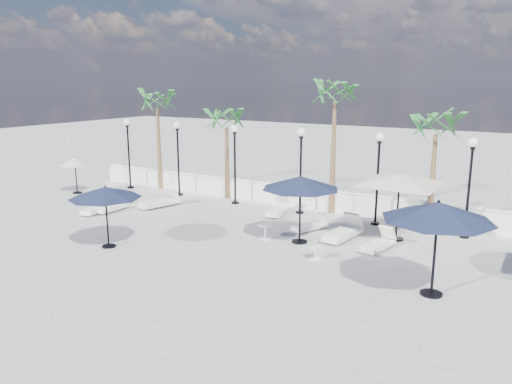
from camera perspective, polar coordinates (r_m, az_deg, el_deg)
The scene contains 27 objects.
ground at distance 17.37m, azimuth -4.50°, elevation -7.21°, with size 100.00×100.00×0.00m, color gray.
balustrade at distance 23.49m, azimuth 6.11°, elevation -0.76°, with size 26.00×0.30×1.01m.
lamppost_0 at distance 28.35m, azimuth -14.40°, elevation 5.38°, with size 0.36×0.36×3.84m.
lamppost_1 at distance 26.00m, azimuth -8.92°, elevation 4.99°, with size 0.36×0.36×3.84m.
lamppost_2 at distance 23.92m, azimuth -2.44°, elevation 4.48°, with size 0.36×0.36×3.84m.
lamppost_3 at distance 22.21m, azimuth 5.14°, elevation 3.80°, with size 0.36×0.36×3.84m.
lamppost_4 at distance 20.95m, azimuth 13.80°, elevation 2.95°, with size 0.36×0.36×3.84m.
lamppost_5 at distance 20.22m, azimuth 23.29°, elevation 1.94°, with size 0.36×0.36×3.84m.
palm_0 at distance 27.72m, azimuth -11.23°, elevation 9.61°, with size 2.60×2.60×5.50m.
palm_1 at distance 24.99m, azimuth -3.38°, elevation 7.73°, with size 2.60×2.60×4.70m.
palm_2 at distance 22.21m, azimuth 9.03°, elevation 10.50°, with size 2.60×2.60×6.10m.
palm_3 at distance 21.06m, azimuth 19.89°, elevation 6.62°, with size 2.60×2.60×4.90m.
lounger_0 at distance 23.75m, azimuth -17.77°, elevation -1.78°, with size 0.90×1.81×0.65m.
lounger_1 at distance 23.82m, azimuth -16.13°, elevation -1.64°, with size 0.59×1.72×0.64m.
lounger_2 at distance 24.08m, azimuth -10.97°, elevation -1.11°, with size 1.17×2.15×0.77m.
lounger_3 at distance 20.15m, azimuth 6.21°, elevation -3.82°, with size 1.14×1.70×0.61m.
lounger_4 at distance 22.37m, azimuth 2.52°, elevation -2.00°, with size 1.01×1.97×0.70m.
lounger_5 at distance 18.31m, azimuth 13.81°, elevation -5.76°, with size 0.87×1.84×0.66m.
lounger_6 at distance 19.20m, azimuth 9.90°, elevation -4.58°, with size 0.94×2.18×0.79m.
side_table_0 at distance 24.74m, azimuth -13.82°, elevation -0.82°, with size 0.48×0.48×0.47m.
side_table_1 at distance 18.93m, azimuth 1.08°, elevation -4.37°, with size 0.59×0.59×0.58m.
side_table_2 at distance 16.96m, azimuth 6.84°, elevation -6.82°, with size 0.45×0.45×0.44m.
parasol_navy_left at distance 18.39m, azimuth -16.85°, elevation -0.09°, with size 2.58×2.58×2.28m.
parasol_navy_mid at distance 18.12m, azimuth 5.12°, elevation 1.04°, with size 2.87×2.87×2.57m.
parasol_navy_right at distance 14.37m, azimuth 20.08°, elevation -2.14°, with size 3.07×3.07×2.75m.
parasol_cream_sq_a at distance 19.06m, azimuth 16.12°, elevation 1.96°, with size 5.54×5.54×2.72m.
parasol_cream_small at distance 27.97m, azimuth -19.99°, elevation 3.23°, with size 1.60×1.60×1.96m.
Camera 1 is at (9.53, -13.27, 5.89)m, focal length 35.00 mm.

